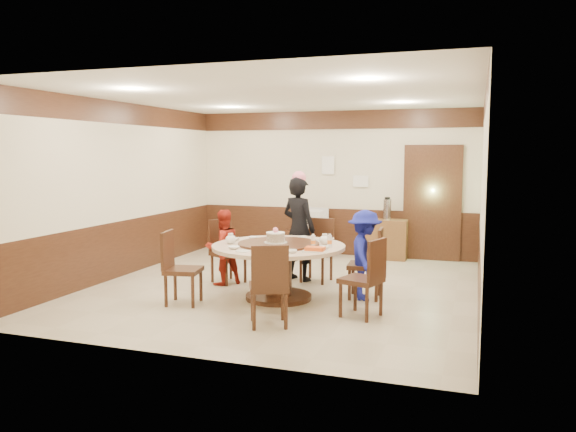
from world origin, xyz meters
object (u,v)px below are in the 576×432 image
(banquet_table, at_px, (279,260))
(side_cabinet, at_px, (385,239))
(tv_stand, at_px, (309,242))
(person_red, at_px, (223,247))
(shrimp_platter, at_px, (315,250))
(television, at_px, (309,218))
(person_standing, at_px, (299,229))
(birthday_cake, at_px, (276,237))
(person_blue, at_px, (365,255))
(thermos, at_px, (387,209))

(banquet_table, height_order, side_cabinet, banquet_table)
(tv_stand, bearing_deg, banquet_table, -80.51)
(person_red, bearing_deg, shrimp_platter, 99.23)
(tv_stand, height_order, side_cabinet, side_cabinet)
(television, bearing_deg, shrimp_platter, 117.50)
(person_red, bearing_deg, television, -153.26)
(side_cabinet, bearing_deg, person_red, -124.97)
(banquet_table, xyz_separation_m, shrimp_platter, (0.62, -0.37, 0.24))
(shrimp_platter, bearing_deg, television, 107.55)
(side_cabinet, bearing_deg, person_standing, -114.62)
(person_standing, xyz_separation_m, birthday_cake, (0.06, -1.22, 0.04))
(person_blue, height_order, shrimp_platter, person_blue)
(television, bearing_deg, banquet_table, 109.44)
(birthday_cake, relative_size, shrimp_platter, 1.05)
(person_standing, xyz_separation_m, person_blue, (1.20, -0.84, -0.20))
(person_red, relative_size, side_cabinet, 1.43)
(tv_stand, relative_size, television, 1.14)
(person_red, distance_m, side_cabinet, 3.51)
(person_blue, bearing_deg, thermos, -11.24)
(television, relative_size, side_cabinet, 0.93)
(person_red, distance_m, shrimp_platter, 1.94)
(tv_stand, height_order, thermos, thermos)
(person_blue, bearing_deg, side_cabinet, -10.87)
(person_standing, xyz_separation_m, person_red, (-1.00, -0.66, -0.24))
(banquet_table, height_order, television, television)
(person_blue, relative_size, birthday_cake, 3.90)
(person_standing, distance_m, birthday_cake, 1.22)
(banquet_table, bearing_deg, person_standing, 94.30)
(shrimp_platter, relative_size, television, 0.40)
(birthday_cake, distance_m, side_cabinet, 3.60)
(person_standing, relative_size, birthday_cake, 5.16)
(tv_stand, bearing_deg, side_cabinet, 1.15)
(person_red, relative_size, person_blue, 0.93)
(person_red, distance_m, tv_stand, 2.91)
(person_standing, height_order, side_cabinet, person_standing)
(side_cabinet, bearing_deg, shrimp_platter, -94.59)
(person_red, xyz_separation_m, television, (0.52, 2.85, 0.14))
(person_standing, xyz_separation_m, television, (-0.47, 2.18, -0.10))
(banquet_table, xyz_separation_m, side_cabinet, (0.92, 3.41, -0.16))
(person_red, distance_m, birthday_cake, 1.22)
(person_blue, height_order, tv_stand, person_blue)
(birthday_cake, distance_m, shrimp_platter, 0.75)
(person_standing, height_order, person_blue, person_standing)
(banquet_table, distance_m, person_blue, 1.17)
(birthday_cake, relative_size, television, 0.42)
(tv_stand, bearing_deg, shrimp_platter, -72.45)
(side_cabinet, relative_size, thermos, 2.11)
(person_standing, distance_m, person_red, 1.22)
(thermos, bearing_deg, tv_stand, -178.86)
(tv_stand, bearing_deg, person_standing, -77.73)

